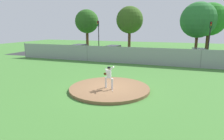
# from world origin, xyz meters

# --- Properties ---
(ground_plane) EXTENTS (80.00, 80.00, 0.00)m
(ground_plane) POSITION_xyz_m (0.00, 6.00, 0.00)
(ground_plane) COLOR #427A33
(asphalt_strip) EXTENTS (44.00, 7.00, 0.01)m
(asphalt_strip) POSITION_xyz_m (0.00, 14.50, 0.00)
(asphalt_strip) COLOR #2B2B2D
(asphalt_strip) RESTS_ON ground_plane
(pitchers_mound) EXTENTS (5.55, 5.55, 0.19)m
(pitchers_mound) POSITION_xyz_m (0.00, 0.00, 0.09)
(pitchers_mound) COLOR brown
(pitchers_mound) RESTS_ON ground_plane
(pitcher_youth) EXTENTS (0.81, 0.37, 1.58)m
(pitcher_youth) POSITION_xyz_m (0.06, -0.29, 1.11)
(pitcher_youth) COLOR silver
(pitcher_youth) RESTS_ON pitchers_mound
(baseball) EXTENTS (0.07, 0.07, 0.07)m
(baseball) POSITION_xyz_m (0.50, -0.80, 0.23)
(baseball) COLOR white
(baseball) RESTS_ON pitchers_mound
(chainlink_fence) EXTENTS (33.36, 0.07, 2.10)m
(chainlink_fence) POSITION_xyz_m (0.00, 10.00, 1.00)
(chainlink_fence) COLOR gray
(chainlink_fence) RESTS_ON ground_plane
(parked_car_silver) EXTENTS (2.06, 4.68, 1.64)m
(parked_car_silver) POSITION_xyz_m (-4.85, 14.94, 0.78)
(parked_car_silver) COLOR #B7BABF
(parked_car_silver) RESTS_ON ground_plane
(parked_car_champagne) EXTENTS (1.85, 4.76, 1.66)m
(parked_car_champagne) POSITION_xyz_m (6.80, 14.13, 0.80)
(parked_car_champagne) COLOR tan
(parked_car_champagne) RESTS_ON ground_plane
(parked_car_navy) EXTENTS (1.99, 4.57, 1.64)m
(parked_car_navy) POSITION_xyz_m (-10.45, 14.80, 0.79)
(parked_car_navy) COLOR #161E4C
(parked_car_navy) RESTS_ON ground_plane
(traffic_cone_orange) EXTENTS (0.40, 0.40, 0.55)m
(traffic_cone_orange) POSITION_xyz_m (9.13, 11.55, 0.26)
(traffic_cone_orange) COLOR orange
(traffic_cone_orange) RESTS_ON asphalt_strip
(traffic_light_near) EXTENTS (0.28, 0.46, 5.34)m
(traffic_light_near) POSITION_xyz_m (-8.96, 19.11, 3.62)
(traffic_light_near) COLOR black
(traffic_light_near) RESTS_ON ground_plane
(traffic_light_far) EXTENTS (0.28, 0.46, 5.02)m
(traffic_light_far) POSITION_xyz_m (8.34, 18.37, 3.42)
(traffic_light_far) COLOR black
(traffic_light_far) RESTS_ON ground_plane
(tree_tall_centre) EXTENTS (4.50, 4.50, 7.63)m
(tree_tall_centre) POSITION_xyz_m (-12.75, 22.38, 5.34)
(tree_tall_centre) COLOR #4C331E
(tree_tall_centre) RESTS_ON ground_plane
(tree_slender_far) EXTENTS (4.88, 4.88, 8.02)m
(tree_slender_far) POSITION_xyz_m (-4.47, 23.14, 5.55)
(tree_slender_far) COLOR #4C331E
(tree_slender_far) RESTS_ON ground_plane
(tree_leaning_west) EXTENTS (5.60, 5.60, 8.19)m
(tree_leaning_west) POSITION_xyz_m (6.98, 22.15, 5.37)
(tree_leaning_west) COLOR #4C331E
(tree_leaning_west) RESTS_ON ground_plane
(tree_broad_right) EXTENTS (5.28, 5.28, 8.17)m
(tree_broad_right) POSITION_xyz_m (8.79, 23.67, 5.50)
(tree_broad_right) COLOR #4C331E
(tree_broad_right) RESTS_ON ground_plane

